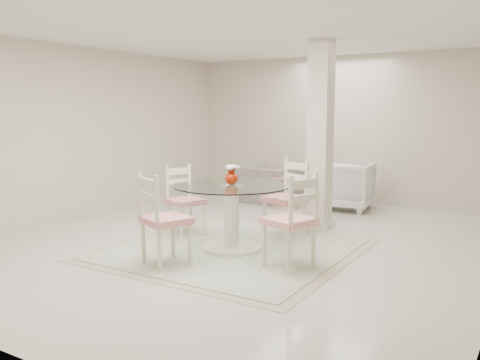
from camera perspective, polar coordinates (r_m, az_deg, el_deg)
The scene contains 13 objects.
ground at distance 6.70m, azimuth 0.46°, elevation -6.97°, with size 7.00×7.00×0.00m, color beige.
room_shell at distance 6.47m, azimuth 0.48°, elevation 9.11°, with size 6.02×7.02×2.71m.
column at distance 7.42m, azimuth 9.00°, elevation 4.96°, with size 0.30×0.30×2.70m, color beige.
area_rug at distance 6.33m, azimuth -0.95°, elevation -7.79°, with size 2.89×2.89×0.02m.
dining_table at distance 6.23m, azimuth -0.96°, elevation -4.18°, with size 1.41×1.41×0.82m.
red_vase at distance 6.14m, azimuth -0.96°, elevation 0.63°, with size 0.19×0.18×0.24m.
dining_chair_east at distance 5.47m, azimuth 6.07°, elevation -3.82°, with size 0.59×0.59×1.17m.
dining_chair_north at distance 6.90m, azimuth 5.51°, elevation -1.34°, with size 0.59×0.59×1.17m.
dining_chair_west at distance 7.00m, azimuth -6.38°, elevation -1.66°, with size 0.56×0.56×1.07m.
dining_chair_south at distance 5.60m, azimuth -8.98°, elevation -3.66°, with size 0.60×0.60×1.15m.
recliner_taupe at distance 9.48m, azimuth 3.20°, elevation -0.43°, with size 1.06×0.92×0.69m, color gray.
armchair_white at distance 9.00m, azimuth 11.76°, elevation -0.59°, with size 0.88×0.91×0.83m, color white.
side_table at distance 8.99m, azimuth 5.29°, elevation -1.48°, with size 0.53×0.53×0.55m.
Camera 1 is at (3.32, -5.55, 1.73)m, focal length 38.00 mm.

